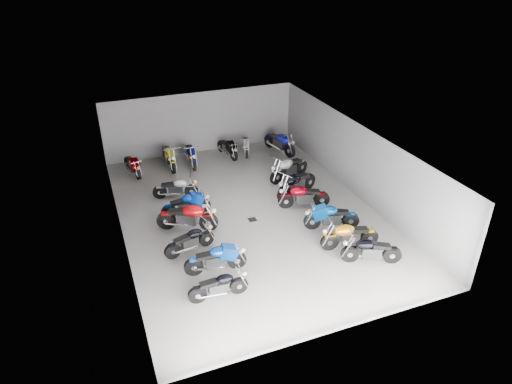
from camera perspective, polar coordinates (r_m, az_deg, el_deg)
ground at (r=18.79m, az=-1.00°, el=-2.73°), size 14.00×14.00×0.00m
wall_back at (r=24.17m, az=-6.89°, el=8.64°), size 10.00×0.10×3.20m
wall_left at (r=17.15m, az=-16.91°, el=-1.19°), size 0.10×14.00×3.20m
wall_right at (r=20.11m, az=12.47°, el=3.93°), size 0.10×14.00×3.20m
ceiling at (r=17.33m, az=-1.08°, el=6.40°), size 10.00×14.00×0.04m
drain_grate at (r=18.38m, az=-0.45°, el=-3.47°), size 0.32×0.32×0.01m
motorcycle_left_a at (r=14.45m, az=-4.64°, el=-11.60°), size 1.92×0.39×0.85m
motorcycle_left_b at (r=15.45m, az=-4.99°, el=-8.32°), size 2.12×0.48×0.93m
motorcycle_left_c at (r=16.51m, az=-8.22°, el=-6.01°), size 1.93×0.60×0.86m
motorcycle_left_d at (r=17.68m, az=-8.52°, el=-3.08°), size 2.23×1.15×1.05m
motorcycle_left_e at (r=18.65m, az=-8.68°, el=-1.58°), size 2.06×0.40×0.90m
motorcycle_left_f at (r=20.03m, az=-9.98°, el=0.49°), size 1.92×0.69×0.87m
motorcycle_right_a at (r=16.29m, az=14.14°, el=-7.07°), size 1.97×0.96×0.92m
motorcycle_right_b at (r=16.85m, az=11.57°, el=-5.33°), size 2.18×0.58×0.96m
motorcycle_right_c at (r=17.82m, az=9.35°, el=-3.07°), size 2.10×0.83×0.95m
motorcycle_right_d at (r=19.09m, az=5.93°, el=-0.53°), size 2.14×0.73×0.96m
motorcycle_right_e at (r=19.99m, az=5.06°, el=1.07°), size 2.23×1.03×1.03m
motorcycle_right_f at (r=21.37m, az=4.10°, el=3.01°), size 2.25×0.98×1.03m
motorcycle_back_a at (r=22.58m, az=-15.19°, el=3.25°), size 0.58×1.97×0.87m
motorcycle_back_b at (r=22.92m, az=-10.83°, el=4.40°), size 0.46×2.36×1.04m
motorcycle_back_c at (r=23.00m, az=-8.13°, el=4.65°), size 0.48×2.26×0.99m
motorcycle_back_d at (r=23.77m, az=-3.58°, el=5.53°), size 0.54×1.97×0.87m
motorcycle_back_e at (r=24.12m, az=-1.27°, el=5.89°), size 0.68×1.86×0.84m
motorcycle_back_f at (r=24.19m, az=3.02°, el=6.22°), size 0.82×2.34×1.05m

